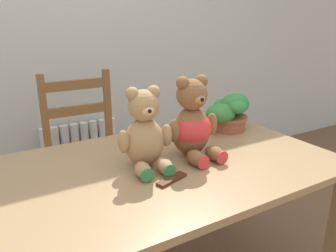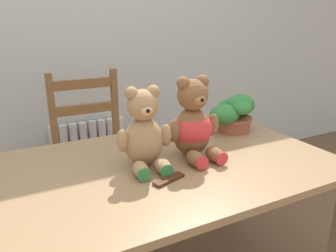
% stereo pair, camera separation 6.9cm
% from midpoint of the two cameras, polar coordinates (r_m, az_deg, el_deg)
% --- Properties ---
extents(wall_back, '(8.00, 0.04, 2.60)m').
position_cam_midpoint_polar(wall_back, '(2.48, -18.22, 17.25)').
color(wall_back, silver).
rests_on(wall_back, ground_plane).
extents(radiator, '(0.58, 0.10, 0.57)m').
position_cam_midpoint_polar(radiator, '(2.63, -15.48, -6.08)').
color(radiator, white).
rests_on(radiator, ground_plane).
extents(dining_table, '(1.50, 0.88, 0.73)m').
position_cam_midpoint_polar(dining_table, '(1.40, -3.08, -10.00)').
color(dining_table, '#9E7A51').
rests_on(dining_table, ground_plane).
extents(wooden_chair_behind, '(0.45, 0.45, 0.99)m').
position_cam_midpoint_polar(wooden_chair_behind, '(2.14, -14.69, -5.39)').
color(wooden_chair_behind, brown).
rests_on(wooden_chair_behind, ground_plane).
extents(teddy_bear_left, '(0.23, 0.24, 0.33)m').
position_cam_midpoint_polar(teddy_bear_left, '(1.30, -5.55, -1.29)').
color(teddy_bear_left, tan).
rests_on(teddy_bear_left, dining_table).
extents(teddy_bear_right, '(0.24, 0.25, 0.35)m').
position_cam_midpoint_polar(teddy_bear_right, '(1.41, 2.85, 0.26)').
color(teddy_bear_right, brown).
rests_on(teddy_bear_right, dining_table).
extents(potted_plant, '(0.30, 0.24, 0.19)m').
position_cam_midpoint_polar(potted_plant, '(1.79, 9.37, 2.32)').
color(potted_plant, '#9E5138').
rests_on(potted_plant, dining_table).
extents(chocolate_bar, '(0.14, 0.07, 0.01)m').
position_cam_midpoint_polar(chocolate_bar, '(1.23, -1.01, -9.30)').
color(chocolate_bar, '#472314').
rests_on(chocolate_bar, dining_table).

